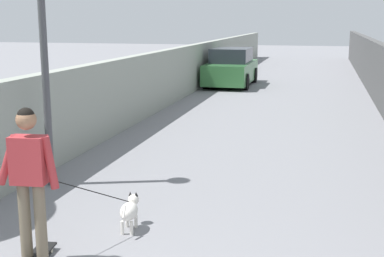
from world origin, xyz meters
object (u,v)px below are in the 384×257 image
Objects in this scene: lamp_post at (41,5)px; person_skateboarder at (29,171)px; dog at (129,210)px; car_near at (231,68)px.

lamp_post is 3.46m from person_skateboarder.
dog is 15.46m from car_near.
person_skateboarder is 1.57m from dog.
car_near is at bearing 2.28° from person_skateboarder.
lamp_post is 14.09m from car_near.
person_skateboarder is 16.57m from car_near.
lamp_post is 2.50× the size of person_skateboarder.
lamp_post reaches higher than dog.
lamp_post is 2.92× the size of dog.
person_skateboarder is 0.42× the size of car_near.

